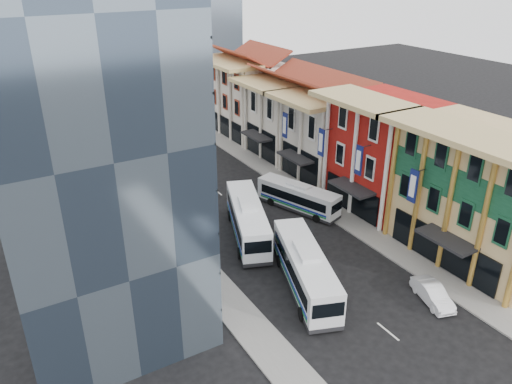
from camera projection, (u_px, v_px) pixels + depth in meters
ground at (398, 340)px, 35.76m from camera, size 200.00×200.00×0.00m
sidewalk_right at (312, 198)px, 56.78m from camera, size 3.00×90.00×0.15m
sidewalk_left at (172, 236)px, 48.98m from camera, size 3.00×90.00×0.15m
shophouse_tan at (482, 196)px, 43.53m from camera, size 8.00×14.00×12.00m
shophouse_red at (384, 154)px, 52.89m from camera, size 8.00×10.00×12.00m
shophouse_cream_near at (328, 137)px, 60.72m from camera, size 8.00×9.00×10.00m
shophouse_cream_mid at (287, 119)px, 67.74m from camera, size 8.00×9.00×10.00m
shophouse_cream_far at (249, 98)px, 75.72m from camera, size 8.00×12.00×11.00m
office_tower at (63, 106)px, 36.39m from camera, size 12.00×26.00×30.00m
office_block_far at (43, 126)px, 58.19m from camera, size 10.00×18.00×14.00m
bus_left_near at (305, 269)px, 40.59m from camera, size 6.58×12.03×3.78m
bus_left_far at (248, 219)px, 48.30m from camera, size 6.79×12.04×3.79m
bus_right at (298, 197)px, 53.60m from camera, size 5.34×9.84×3.09m
sedan_right at (433, 294)px, 39.43m from camera, size 2.73×4.68×1.46m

